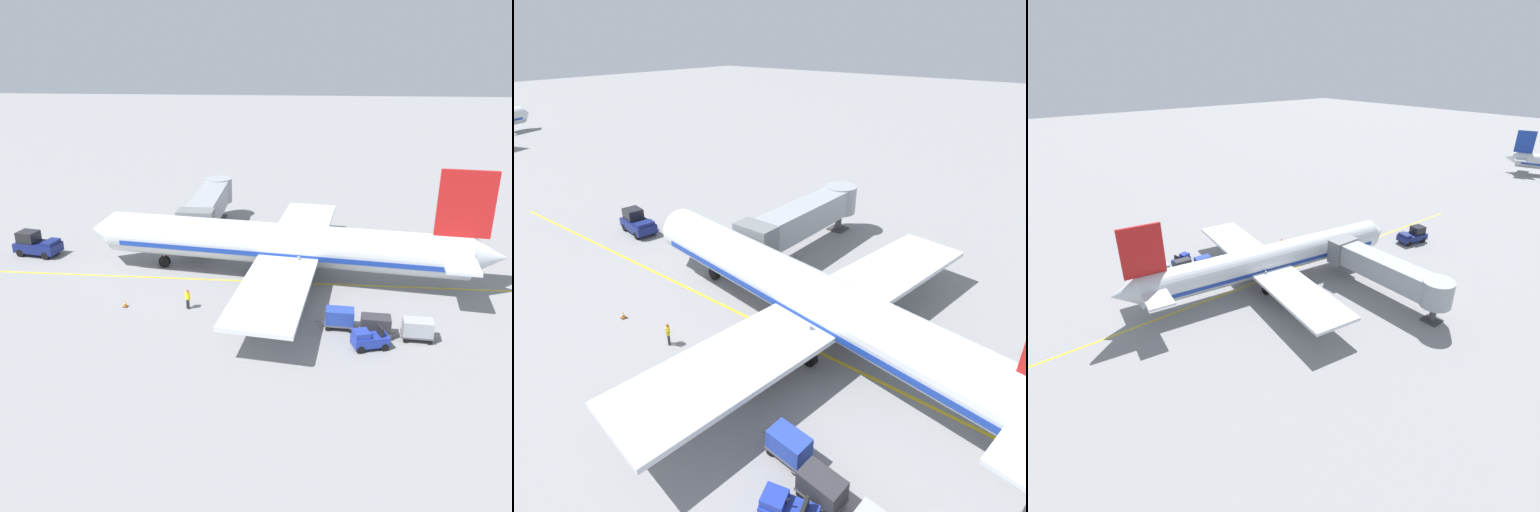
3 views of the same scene
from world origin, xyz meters
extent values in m
plane|color=gray|center=(0.00, 0.00, 0.00)|extent=(400.00, 400.00, 0.00)
cube|color=gold|center=(0.00, 0.00, 0.00)|extent=(0.24, 80.00, 0.01)
cylinder|color=silver|center=(1.09, -0.01, 3.29)|extent=(7.91, 32.21, 3.70)
cube|color=#193899|center=(1.09, -0.01, 2.82)|extent=(7.61, 29.68, 0.44)
cone|color=silver|center=(3.37, 17.04, 3.29)|extent=(3.91, 2.86, 3.63)
cone|color=silver|center=(-1.21, -17.25, 3.58)|extent=(3.49, 3.19, 3.14)
cube|color=black|center=(3.13, 15.26, 3.93)|extent=(2.90, 1.46, 0.60)
cube|color=silver|center=(0.96, -1.00, 2.64)|extent=(30.42, 9.13, 0.36)
cylinder|color=gray|center=(-4.39, 0.52, 1.39)|extent=(2.41, 3.44, 2.00)
cylinder|color=gray|center=(6.52, -0.94, 1.39)|extent=(2.41, 3.44, 2.00)
cube|color=red|center=(-0.90, -14.88, 7.88)|extent=(0.90, 4.40, 5.50)
cube|color=silver|center=(-0.87, -14.68, 3.84)|extent=(10.26, 3.90, 0.24)
cylinder|color=black|center=(2.58, 11.09, 0.55)|extent=(0.59, 1.15, 1.10)
cylinder|color=gray|center=(2.58, 11.09, 2.10)|extent=(0.24, 0.24, 2.00)
cylinder|color=black|center=(-1.45, -1.69, 0.55)|extent=(0.59, 1.15, 1.10)
cylinder|color=gray|center=(-1.45, -1.69, 2.10)|extent=(0.24, 0.24, 2.00)
cylinder|color=black|center=(3.11, -2.30, 0.55)|extent=(0.59, 1.15, 1.10)
cylinder|color=gray|center=(3.11, -2.30, 2.10)|extent=(0.24, 0.24, 2.00)
cube|color=#93999E|center=(11.50, 8.44, 3.49)|extent=(14.42, 2.80, 2.60)
cube|color=slate|center=(5.09, 8.44, 3.49)|extent=(2.00, 3.50, 2.99)
cylinder|color=#93999E|center=(18.71, 8.44, 3.49)|extent=(3.36, 3.36, 2.86)
cylinder|color=#4C4C51|center=(18.71, 8.44, 1.09)|extent=(0.70, 0.70, 2.19)
cube|color=#38383A|center=(18.71, 8.44, 0.08)|extent=(1.80, 1.80, 0.16)
cube|color=navy|center=(4.49, 24.56, 0.85)|extent=(2.93, 4.72, 0.90)
cube|color=black|center=(4.66, 25.53, 1.85)|extent=(1.95, 2.11, 1.10)
cube|color=navy|center=(4.22, 23.04, 1.48)|extent=(2.03, 1.41, 0.36)
cylinder|color=black|center=(5.16, 22.99, 0.40)|extent=(0.48, 0.85, 0.80)
cylinder|color=black|center=(3.32, 23.31, 0.40)|extent=(0.48, 0.85, 0.80)
cylinder|color=black|center=(5.66, 25.80, 0.40)|extent=(0.48, 0.85, 0.80)
cylinder|color=black|center=(3.82, 26.13, 0.40)|extent=(0.48, 0.85, 0.80)
cube|color=#1E339E|center=(-10.50, -6.85, 0.63)|extent=(1.85, 2.74, 0.70)
cube|color=#1E339E|center=(-10.70, -6.19, 1.20)|extent=(1.27, 1.29, 0.44)
cube|color=black|center=(-10.31, -7.51, 1.30)|extent=(0.85, 0.39, 0.64)
cylinder|color=black|center=(-10.54, -6.73, 1.28)|extent=(0.15, 0.28, 0.54)
cylinder|color=black|center=(-11.27, -6.16, 0.28)|extent=(0.35, 0.59, 0.56)
cylinder|color=black|center=(-10.23, -5.86, 0.28)|extent=(0.35, 0.59, 0.56)
cylinder|color=black|center=(-10.78, -7.84, 0.28)|extent=(0.35, 0.59, 0.56)
cylinder|color=black|center=(-9.74, -7.54, 0.28)|extent=(0.35, 0.59, 0.56)
cube|color=#4C4C51|center=(-7.88, -4.87, 0.42)|extent=(1.43, 2.28, 0.12)
cube|color=#233D9E|center=(-7.88, -4.87, 1.03)|extent=(1.36, 2.16, 1.10)
cylinder|color=#4C4C51|center=(-7.79, -3.42, 0.41)|extent=(0.11, 0.70, 0.07)
cylinder|color=black|center=(-8.38, -4.01, 0.18)|extent=(0.14, 0.37, 0.36)
cylinder|color=black|center=(-7.28, -4.08, 0.18)|extent=(0.14, 0.37, 0.36)
cylinder|color=black|center=(-8.48, -5.66, 0.18)|extent=(0.14, 0.37, 0.36)
cylinder|color=black|center=(-7.38, -5.73, 0.18)|extent=(0.14, 0.37, 0.36)
cube|color=#4C4C51|center=(-8.78, -7.40, 0.42)|extent=(1.43, 2.28, 0.12)
cube|color=#2D2D33|center=(-8.78, -7.40, 1.03)|extent=(1.36, 2.16, 1.10)
cylinder|color=#4C4C51|center=(-8.70, -5.96, 0.41)|extent=(0.11, 0.70, 0.07)
cylinder|color=black|center=(-9.29, -6.55, 0.18)|extent=(0.14, 0.37, 0.36)
cylinder|color=black|center=(-8.18, -6.61, 0.18)|extent=(0.14, 0.37, 0.36)
cylinder|color=black|center=(-9.39, -8.19, 0.18)|extent=(0.14, 0.37, 0.36)
cylinder|color=black|center=(-8.28, -8.26, 0.18)|extent=(0.14, 0.37, 0.36)
cube|color=#4C4C51|center=(-9.06, -10.32, 0.42)|extent=(1.43, 2.28, 0.12)
cube|color=#999EA3|center=(-9.06, -10.32, 1.03)|extent=(1.36, 2.16, 1.10)
cylinder|color=#4C4C51|center=(-8.97, -8.88, 0.41)|extent=(0.11, 0.70, 0.07)
cylinder|color=black|center=(-9.56, -9.47, 0.18)|extent=(0.14, 0.37, 0.36)
cylinder|color=black|center=(-8.45, -9.53, 0.18)|extent=(0.14, 0.37, 0.36)
cylinder|color=black|center=(-9.66, -11.11, 0.18)|extent=(0.14, 0.37, 0.36)
cylinder|color=black|center=(-8.55, -11.18, 0.18)|extent=(0.14, 0.37, 0.36)
cylinder|color=#232328|center=(-5.87, 6.95, 0.42)|extent=(0.15, 0.15, 0.85)
cylinder|color=#232328|center=(-5.73, 7.10, 0.42)|extent=(0.15, 0.15, 0.85)
cube|color=yellow|center=(-5.80, 7.02, 1.15)|extent=(0.43, 0.44, 0.60)
cylinder|color=yellow|center=(-5.97, 6.84, 1.10)|extent=(0.22, 0.23, 0.57)
cylinder|color=yellow|center=(-5.63, 7.21, 1.10)|extent=(0.22, 0.23, 0.57)
sphere|color=#997051|center=(-5.80, 7.02, 1.58)|extent=(0.22, 0.22, 0.22)
cube|color=red|center=(-5.80, 7.02, 1.60)|extent=(0.24, 0.25, 0.10)
cube|color=black|center=(-5.97, 12.15, 0.02)|extent=(0.36, 0.36, 0.04)
cone|color=orange|center=(-5.97, 12.15, 0.32)|extent=(0.30, 0.30, 0.55)
cylinder|color=white|center=(-5.97, 12.15, 0.34)|extent=(0.21, 0.21, 0.06)
camera|label=1|loc=(-42.96, -1.94, 19.49)|focal=37.02mm
camera|label=2|loc=(-20.37, -13.82, 19.27)|focal=31.00mm
camera|label=3|loc=(37.30, -26.71, 25.36)|focal=28.44mm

